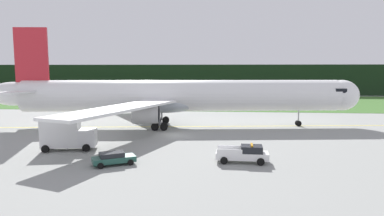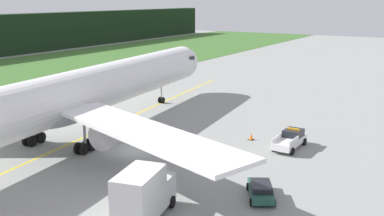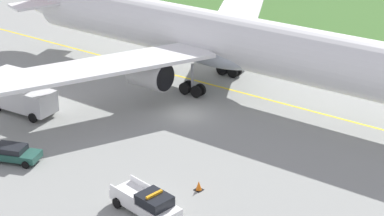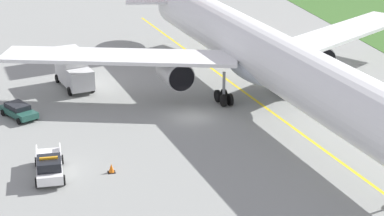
{
  "view_description": "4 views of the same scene",
  "coord_description": "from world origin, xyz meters",
  "px_view_note": "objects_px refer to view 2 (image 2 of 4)",
  "views": [
    {
      "loc": [
        7.1,
        -48.24,
        9.65
      ],
      "look_at": [
        2.04,
        7.26,
        3.16
      ],
      "focal_mm": 31.97,
      "sensor_mm": 36.0,
      "label": 1
    },
    {
      "loc": [
        -34.91,
        -28.01,
        15.22
      ],
      "look_at": [
        7.15,
        -2.91,
        3.41
      ],
      "focal_mm": 42.71,
      "sensor_mm": 36.0,
      "label": 2
    },
    {
      "loc": [
        35.41,
        -36.96,
        23.32
      ],
      "look_at": [
        4.28,
        -3.78,
        3.13
      ],
      "focal_mm": 57.34,
      "sensor_mm": 36.0,
      "label": 3
    },
    {
      "loc": [
        57.51,
        -14.43,
        23.35
      ],
      "look_at": [
        4.62,
        -1.26,
        2.7
      ],
      "focal_mm": 64.27,
      "sensor_mm": 36.0,
      "label": 4
    }
  ],
  "objects_px": {
    "airliner": "(74,95)",
    "staff_car": "(261,190)",
    "catering_truck": "(143,194)",
    "apron_cone": "(251,137)",
    "ops_pickup_truck": "(290,139)"
  },
  "relations": [
    {
      "from": "ops_pickup_truck",
      "to": "staff_car",
      "type": "height_order",
      "value": "ops_pickup_truck"
    },
    {
      "from": "catering_truck",
      "to": "apron_cone",
      "type": "distance_m",
      "value": 21.19
    },
    {
      "from": "ops_pickup_truck",
      "to": "apron_cone",
      "type": "height_order",
      "value": "ops_pickup_truck"
    },
    {
      "from": "ops_pickup_truck",
      "to": "catering_truck",
      "type": "bearing_deg",
      "value": 170.17
    },
    {
      "from": "airliner",
      "to": "apron_cone",
      "type": "relative_size",
      "value": 84.25
    },
    {
      "from": "catering_truck",
      "to": "ops_pickup_truck",
      "type": "bearing_deg",
      "value": -9.83
    },
    {
      "from": "catering_truck",
      "to": "staff_car",
      "type": "distance_m",
      "value": 9.53
    },
    {
      "from": "ops_pickup_truck",
      "to": "apron_cone",
      "type": "xyz_separation_m",
      "value": [
        0.45,
        4.62,
        -0.55
      ]
    },
    {
      "from": "airliner",
      "to": "staff_car",
      "type": "bearing_deg",
      "value": -98.59
    },
    {
      "from": "ops_pickup_truck",
      "to": "staff_car",
      "type": "xyz_separation_m",
      "value": [
        -13.13,
        -2.13,
        -0.2
      ]
    },
    {
      "from": "airliner",
      "to": "ops_pickup_truck",
      "type": "xyz_separation_m",
      "value": [
        9.64,
        -20.97,
        -4.16
      ]
    },
    {
      "from": "staff_car",
      "to": "apron_cone",
      "type": "distance_m",
      "value": 15.17
    },
    {
      "from": "apron_cone",
      "to": "ops_pickup_truck",
      "type": "bearing_deg",
      "value": -95.6
    },
    {
      "from": "catering_truck",
      "to": "apron_cone",
      "type": "bearing_deg",
      "value": 2.83
    },
    {
      "from": "airliner",
      "to": "apron_cone",
      "type": "height_order",
      "value": "airliner"
    }
  ]
}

